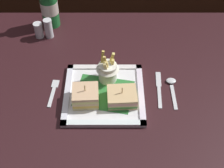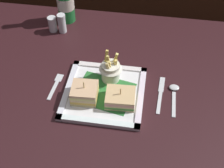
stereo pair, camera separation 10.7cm
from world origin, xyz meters
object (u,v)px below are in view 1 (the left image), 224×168
at_px(dining_table, 118,113).
at_px(fork, 54,91).
at_px(pepper_shaker, 49,29).
at_px(fries_cup, 108,69).
at_px(sandwich_half_left, 86,96).
at_px(square_plate, 105,94).
at_px(spoon, 172,85).
at_px(sandwich_half_right, 123,97).
at_px(beer_bottle, 50,4).
at_px(salt_shaker, 40,31).
at_px(knife, 160,88).

xyz_separation_m(dining_table, fork, (-0.23, -0.01, 0.14)).
distance_m(dining_table, pepper_shaker, 0.44).
bearing_deg(fries_cup, fork, -165.13).
bearing_deg(fork, pepper_shaker, 99.76).
relative_size(sandwich_half_left, fries_cup, 0.77).
distance_m(dining_table, sandwich_half_left, 0.22).
bearing_deg(square_plate, spoon, 9.98).
xyz_separation_m(square_plate, sandwich_half_right, (0.06, -0.03, 0.02)).
xyz_separation_m(dining_table, spoon, (0.19, 0.01, 0.14)).
xyz_separation_m(beer_bottle, spoon, (0.47, -0.36, -0.10)).
distance_m(fork, pepper_shaker, 0.31).
relative_size(square_plate, sandwich_half_left, 3.06).
relative_size(sandwich_half_right, spoon, 0.70).
relative_size(dining_table, salt_shaker, 20.99).
xyz_separation_m(knife, salt_shaker, (-0.46, 0.29, 0.03)).
bearing_deg(knife, dining_table, -178.79).
relative_size(sandwich_half_left, pepper_shaker, 1.07).
distance_m(dining_table, beer_bottle, 0.52).
distance_m(square_plate, sandwich_half_right, 0.07).
height_order(sandwich_half_left, fork, sandwich_half_left).
height_order(beer_bottle, spoon, beer_bottle).
distance_m(fork, knife, 0.37).
xyz_separation_m(beer_bottle, pepper_shaker, (0.00, -0.08, -0.06)).
height_order(sandwich_half_right, pepper_shaker, pepper_shaker).
height_order(salt_shaker, pepper_shaker, pepper_shaker).
bearing_deg(sandwich_half_left, fries_cup, 54.59).
bearing_deg(spoon, sandwich_half_left, -165.85).
height_order(sandwich_half_left, sandwich_half_right, sandwich_half_left).
height_order(square_plate, beer_bottle, beer_bottle).
bearing_deg(sandwich_half_right, fork, 167.96).
distance_m(fries_cup, spoon, 0.23).
bearing_deg(fork, square_plate, -5.59).
relative_size(dining_table, knife, 8.06).
height_order(sandwich_half_left, salt_shaker, sandwich_half_left).
bearing_deg(fork, sandwich_half_right, -12.04).
bearing_deg(knife, pepper_shaker, 145.80).
bearing_deg(salt_shaker, knife, -31.74).
height_order(square_plate, fries_cup, fries_cup).
xyz_separation_m(square_plate, fork, (-0.18, 0.02, -0.00)).
relative_size(square_plate, spoon, 1.91).
bearing_deg(sandwich_half_left, fork, 156.68).
relative_size(square_plate, salt_shaker, 4.16).
bearing_deg(fries_cup, beer_bottle, 125.81).
height_order(sandwich_half_left, pepper_shaker, sandwich_half_left).
bearing_deg(salt_shaker, beer_bottle, 64.49).
height_order(dining_table, fries_cup, fries_cup).
xyz_separation_m(sandwich_half_left, knife, (0.25, 0.07, -0.03)).
bearing_deg(fork, dining_table, 3.35).
bearing_deg(square_plate, fries_cup, 80.17).
relative_size(sandwich_half_left, salt_shaker, 1.36).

